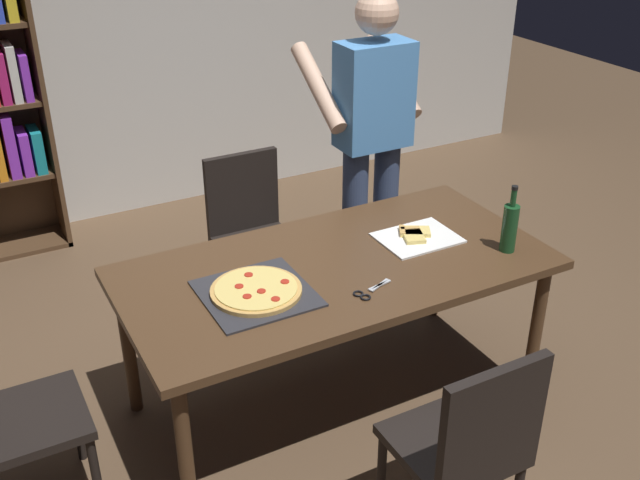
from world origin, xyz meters
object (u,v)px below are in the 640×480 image
Objects in this scene: chair_near_camera at (469,442)px; kitchen_scissors at (368,292)px; chair_left_end at (1,410)px; person_serving_pizza at (371,136)px; chair_far_side at (251,226)px; pepperoni_pizza_on_tray at (256,291)px; dining_table at (336,278)px; wine_bottle at (510,227)px.

chair_near_camera is 4.53× the size of kitchen_scissors.
chair_left_end is 2.23m from person_serving_pizza.
chair_far_side reaches higher than kitchen_scissors.
pepperoni_pizza_on_tray is at bearing 153.33° from kitchen_scissors.
chair_near_camera is at bearing -90.00° from dining_table.
kitchen_scissors is at bearing -121.87° from person_serving_pizza.
wine_bottle is at bearing 43.52° from chair_near_camera.
chair_left_end is at bearing 176.54° from pepperoni_pizza_on_tray.
dining_table is 0.28m from kitchen_scissors.
dining_table is 1.02m from person_serving_pizza.
pepperoni_pizza_on_tray is at bearing -111.85° from chair_far_side.
chair_left_end is at bearing -160.25° from person_serving_pizza.
wine_bottle is (0.74, -0.25, 0.19)m from dining_table.
chair_far_side is at bearing 90.02° from kitchen_scissors.
chair_left_end reaches higher than pepperoni_pizza_on_tray.
kitchen_scissors is at bearing -178.90° from wine_bottle.
dining_table is at bearing 90.09° from kitchen_scissors.
pepperoni_pizza_on_tray is (1.02, -0.06, 0.25)m from chair_left_end.
chair_left_end is at bearing -146.16° from chair_far_side.
person_serving_pizza reaches higher than chair_near_camera.
chair_far_side is at bearing 160.55° from person_serving_pizza.
wine_bottle is at bearing -9.43° from pepperoni_pizza_on_tray.
kitchen_scissors is at bearing -89.91° from dining_table.
kitchen_scissors is (0.41, -0.21, -0.01)m from pepperoni_pizza_on_tray.
chair_far_side is at bearing 121.52° from wine_bottle.
wine_bottle is at bearing -83.21° from person_serving_pizza.
wine_bottle reaches higher than pepperoni_pizza_on_tray.
kitchen_scissors is at bearing -89.98° from chair_far_side.
kitchen_scissors is at bearing -26.67° from pepperoni_pizza_on_tray.
kitchen_scissors is (-0.74, -0.01, -0.11)m from wine_bottle.
chair_far_side is 1.00× the size of chair_left_end.
dining_table is 0.97m from chair_near_camera.
person_serving_pizza is at bearing 37.70° from pepperoni_pizza_on_tray.
dining_table is at bearing 0.00° from chair_left_end.
chair_left_end is at bearing 146.16° from chair_near_camera.
chair_near_camera is 0.73m from kitchen_scissors.
chair_near_camera is 1.72m from chair_left_end.
pepperoni_pizza_on_tray is (-1.03, -0.80, -0.23)m from person_serving_pizza.
wine_bottle reaches higher than chair_far_side.
dining_table is at bearing 161.20° from wine_bottle.
person_serving_pizza reaches higher than dining_table.
pepperoni_pizza_on_tray is 1.17m from wine_bottle.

